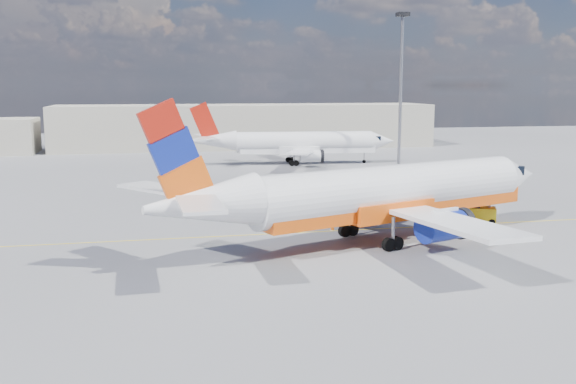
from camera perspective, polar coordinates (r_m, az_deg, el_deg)
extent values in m
plane|color=slate|center=(48.54, 2.95, -4.35)|extent=(240.00, 240.00, 0.00)
cube|color=yellow|center=(51.36, 2.10, -3.57)|extent=(70.00, 0.15, 0.01)
cube|color=beige|center=(122.00, -3.78, 5.88)|extent=(70.00, 14.00, 8.00)
cylinder|color=white|center=(48.77, 9.31, 0.26)|extent=(23.56, 11.57, 3.67)
cone|color=white|center=(58.88, 19.66, 1.40)|extent=(5.31, 4.92, 3.67)
cone|color=white|center=(40.29, -7.69, -1.09)|extent=(8.29, 5.86, 3.48)
cube|color=black|center=(57.64, 18.75, 1.88)|extent=(2.57, 2.96, 0.76)
cube|color=#EB560E|center=(49.33, 9.75, -1.11)|extent=(23.33, 10.97, 1.29)
cube|color=white|center=(53.83, 2.69, 0.19)|extent=(10.11, 12.66, 0.87)
cube|color=white|center=(42.48, 14.33, -2.61)|extent=(4.79, 13.24, 0.87)
cylinder|color=navy|center=(53.13, 6.26, -1.11)|extent=(4.35, 3.26, 2.05)
cylinder|color=navy|center=(46.04, 13.73, -2.96)|extent=(4.35, 3.26, 2.05)
cylinder|color=black|center=(54.20, 7.69, -0.93)|extent=(1.28, 2.31, 2.27)
cylinder|color=black|center=(47.27, 15.20, -2.70)|extent=(1.28, 2.31, 2.27)
cube|color=#EB560E|center=(39.19, -9.96, 3.42)|extent=(4.87, 2.04, 6.73)
cube|color=white|center=(42.72, -11.60, 0.36)|extent=(5.19, 5.71, 0.19)
cube|color=white|center=(36.41, -7.81, -1.09)|extent=(2.56, 5.47, 0.19)
cylinder|color=gray|center=(56.80, 17.48, -1.36)|extent=(0.25, 0.25, 2.27)
cylinder|color=black|center=(57.00, 17.43, -2.39)|extent=(0.66, 0.45, 0.60)
cylinder|color=black|center=(50.04, 5.39, -3.39)|extent=(1.05, 0.72, 0.97)
cylinder|color=black|center=(46.14, 9.29, -4.58)|extent=(1.05, 0.72, 0.97)
cylinder|color=white|center=(95.45, 1.46, 4.47)|extent=(20.30, 4.81, 3.11)
cone|color=white|center=(97.89, 8.38, 4.50)|extent=(3.91, 3.41, 3.11)
cone|color=white|center=(94.40, -6.55, 4.55)|extent=(6.63, 3.49, 2.95)
cube|color=black|center=(97.52, 7.65, 4.80)|extent=(1.73, 2.23, 0.64)
cube|color=white|center=(95.61, 1.72, 3.85)|extent=(20.26, 4.26, 1.10)
cube|color=white|center=(101.65, 0.16, 4.32)|extent=(4.63, 11.30, 0.73)
cube|color=white|center=(89.02, 1.18, 3.58)|extent=(6.32, 11.33, 0.73)
cylinder|color=white|center=(99.72, 1.37, 3.71)|extent=(3.43, 2.01, 1.74)
cylinder|color=white|center=(91.63, 2.11, 3.20)|extent=(3.43, 2.01, 1.74)
cylinder|color=black|center=(99.94, 2.20, 3.72)|extent=(0.62, 1.95, 1.92)
cylinder|color=black|center=(91.88, 3.01, 3.21)|extent=(0.62, 1.95, 1.92)
cube|color=#AF1A0D|center=(94.21, -7.42, 6.23)|extent=(4.30, 0.64, 5.71)
cube|color=white|center=(97.27, -7.39, 5.03)|extent=(3.00, 4.91, 0.16)
cube|color=white|center=(91.43, -7.41, 4.75)|extent=(3.63, 4.99, 0.16)
cylinder|color=gray|center=(97.41, 6.79, 3.24)|extent=(0.18, 0.18, 1.92)
cylinder|color=black|center=(97.51, 6.78, 2.72)|extent=(0.53, 0.26, 0.51)
cylinder|color=black|center=(97.65, 0.20, 2.89)|extent=(0.85, 0.42, 0.82)
cylinder|color=black|center=(93.33, 0.53, 2.59)|extent=(0.85, 0.42, 0.82)
cylinder|color=black|center=(57.55, 15.35, -2.21)|extent=(0.60, 0.43, 0.55)
cylinder|color=black|center=(56.03, 15.41, -2.52)|extent=(0.60, 0.43, 0.55)
cylinder|color=black|center=(57.68, 17.55, -2.29)|extent=(0.60, 0.43, 0.55)
cylinder|color=black|center=(56.17, 17.67, -2.60)|extent=(0.60, 0.43, 0.55)
cube|color=gold|center=(56.74, 16.52, -1.86)|extent=(3.27, 2.62, 1.11)
cube|color=black|center=(56.54, 16.01, -0.95)|extent=(1.77, 1.77, 0.67)
cube|color=white|center=(52.07, 3.97, -3.39)|extent=(0.40, 0.40, 0.04)
cone|color=#E15709|center=(52.01, 3.98, -3.09)|extent=(0.34, 0.34, 0.51)
cylinder|color=gray|center=(92.85, 9.98, 8.64)|extent=(0.46, 0.46, 20.98)
cube|color=black|center=(93.36, 10.17, 15.29)|extent=(1.57, 1.57, 0.52)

